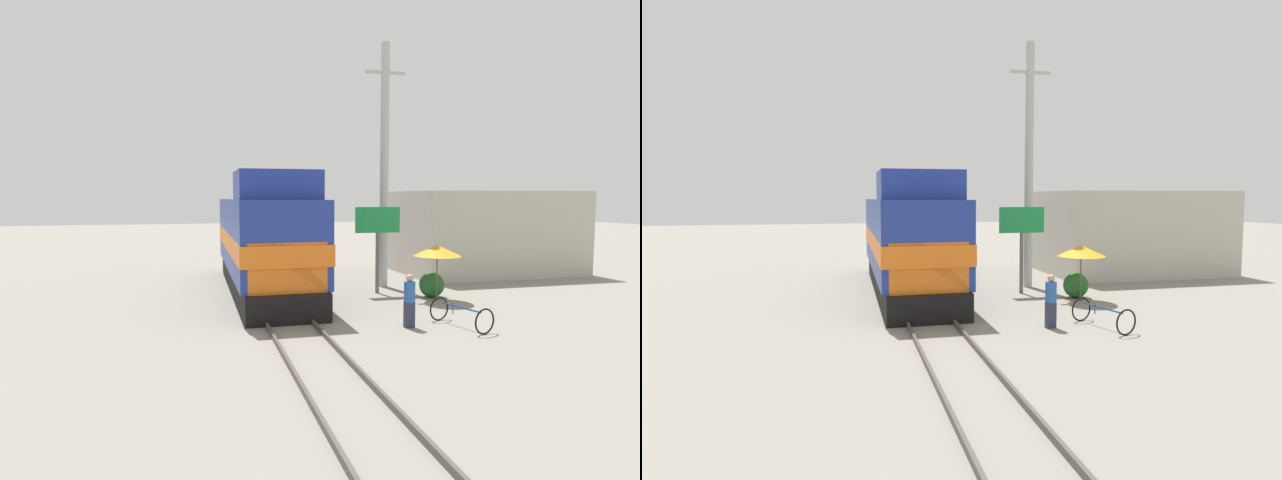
% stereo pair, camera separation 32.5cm
% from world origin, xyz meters
% --- Properties ---
extents(ground_plane, '(120.00, 120.00, 0.00)m').
position_xyz_m(ground_plane, '(0.00, 0.00, 0.00)').
color(ground_plane, gray).
extents(rail_near, '(0.08, 32.98, 0.15)m').
position_xyz_m(rail_near, '(-0.72, 0.00, 0.07)').
color(rail_near, '#4C4742').
rests_on(rail_near, ground_plane).
extents(rail_far, '(0.08, 32.98, 0.15)m').
position_xyz_m(rail_far, '(0.72, 0.00, 0.07)').
color(rail_far, '#4C4742').
rests_on(rail_far, ground_plane).
extents(locomotive, '(2.99, 12.16, 4.84)m').
position_xyz_m(locomotive, '(0.00, 3.75, 2.06)').
color(locomotive, black).
rests_on(locomotive, ground_plane).
extents(utility_pole, '(1.80, 0.38, 10.50)m').
position_xyz_m(utility_pole, '(5.26, 3.71, 5.32)').
color(utility_pole, '#B2B2AD').
rests_on(utility_pole, ground_plane).
extents(vendor_umbrella, '(1.81, 1.81, 2.13)m').
position_xyz_m(vendor_umbrella, '(6.11, 0.34, 1.93)').
color(vendor_umbrella, '#4C4C4C').
rests_on(vendor_umbrella, ground_plane).
extents(billboard_sign, '(1.90, 0.12, 3.54)m').
position_xyz_m(billboard_sign, '(4.47, 2.37, 2.69)').
color(billboard_sign, '#595959').
rests_on(billboard_sign, ground_plane).
extents(shrub_cluster, '(0.99, 0.99, 0.99)m').
position_xyz_m(shrub_cluster, '(6.26, 1.03, 0.50)').
color(shrub_cluster, '#236028').
rests_on(shrub_cluster, ground_plane).
extents(person_bystander, '(0.34, 0.34, 1.64)m').
position_xyz_m(person_bystander, '(3.47, -3.02, 0.88)').
color(person_bystander, '#2D3347').
rests_on(person_bystander, ground_plane).
extents(bicycle, '(1.25, 2.05, 0.77)m').
position_xyz_m(bicycle, '(4.99, -3.38, 0.39)').
color(bicycle, black).
rests_on(bicycle, ground_plane).
extents(building_block_distant, '(8.79, 6.36, 4.24)m').
position_xyz_m(building_block_distant, '(11.96, 6.88, 2.12)').
color(building_block_distant, '#B7B2A3').
rests_on(building_block_distant, ground_plane).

